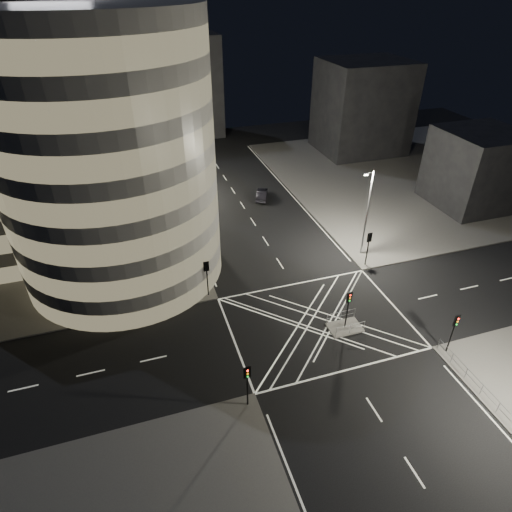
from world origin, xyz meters
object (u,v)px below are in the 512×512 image
object	(u,v)px
street_lamp_left_far	(165,162)
sedan	(262,194)
traffic_signal_nr	(454,327)
central_island	(345,327)
traffic_signal_fl	(207,272)
traffic_signal_nl	(247,379)
traffic_signal_fr	(369,243)
street_lamp_left_near	(188,224)
traffic_signal_island	(348,303)
street_lamp_right_far	(367,211)

from	to	relation	value
street_lamp_left_far	sedan	world-z (taller)	street_lamp_left_far
sedan	traffic_signal_nr	bearing A→B (deg)	122.21
central_island	traffic_signal_nr	bearing A→B (deg)	-37.93
central_island	traffic_signal_fl	xyz separation A→B (m)	(-10.80, 8.30, 2.84)
traffic_signal_nl	central_island	bearing A→B (deg)	26.14
traffic_signal_nl	traffic_signal_fr	size ratio (longest dim) A/B	1.00
traffic_signal_nl	street_lamp_left_near	distance (m)	18.99
traffic_signal_nl	traffic_signal_island	xyz separation A→B (m)	(10.80, 5.30, 0.00)
traffic_signal_fr	central_island	bearing A→B (deg)	-129.33
central_island	street_lamp_left_far	size ratio (longest dim) A/B	0.30
street_lamp_left_near	street_lamp_right_far	xyz separation A→B (m)	(18.87, -3.00, 0.00)
traffic_signal_fr	street_lamp_right_far	size ratio (longest dim) A/B	0.40
traffic_signal_fr	street_lamp_left_near	world-z (taller)	street_lamp_left_near
central_island	traffic_signal_fl	world-z (taller)	traffic_signal_fl
traffic_signal_island	street_lamp_right_far	bearing A→B (deg)	54.70
sedan	street_lamp_right_far	bearing A→B (deg)	132.63
traffic_signal_fr	street_lamp_left_far	xyz separation A→B (m)	(-18.24, 23.20, 2.63)
street_lamp_left_near	street_lamp_right_far	world-z (taller)	same
traffic_signal_fr	traffic_signal_nr	bearing A→B (deg)	-90.00
traffic_signal_fr	sedan	bearing A→B (deg)	106.24
traffic_signal_fr	street_lamp_left_far	distance (m)	29.63
traffic_signal_fl	traffic_signal_nl	xyz separation A→B (m)	(0.00, -13.60, 0.00)
traffic_signal_nr	street_lamp_left_far	world-z (taller)	street_lamp_left_far
traffic_signal_fl	street_lamp_left_far	size ratio (longest dim) A/B	0.40
traffic_signal_nl	street_lamp_left_far	bearing A→B (deg)	90.99
traffic_signal_fl	traffic_signal_fr	bearing A→B (deg)	0.00
traffic_signal_nr	street_lamp_right_far	bearing A→B (deg)	87.70
central_island	street_lamp_left_far	distance (m)	33.95
traffic_signal_fr	traffic_signal_nr	size ratio (longest dim) A/B	1.00
traffic_signal_nr	traffic_signal_fr	bearing A→B (deg)	90.00
traffic_signal_fr	traffic_signal_nr	xyz separation A→B (m)	(0.00, -13.60, 0.00)
sedan	street_lamp_left_near	bearing A→B (deg)	70.64
traffic_signal_fl	traffic_signal_fr	distance (m)	17.60
street_lamp_right_far	street_lamp_left_far	bearing A→B (deg)	131.94
traffic_signal_fl	traffic_signal_nr	world-z (taller)	same
traffic_signal_fr	street_lamp_right_far	world-z (taller)	street_lamp_right_far
street_lamp_left_near	central_island	bearing A→B (deg)	-49.73
traffic_signal_nl	street_lamp_right_far	world-z (taller)	street_lamp_right_far
street_lamp_left_far	street_lamp_right_far	xyz separation A→B (m)	(18.87, -21.00, 0.00)
traffic_signal_nl	traffic_signal_nr	size ratio (longest dim) A/B	1.00
traffic_signal_nl	street_lamp_right_far	bearing A→B (deg)	40.91
traffic_signal_fl	traffic_signal_nr	xyz separation A→B (m)	(17.60, -13.60, 0.00)
central_island	street_lamp_left_far	bearing A→B (deg)	109.95
traffic_signal_fr	street_lamp_left_far	bearing A→B (deg)	128.17
traffic_signal_nr	traffic_signal_island	xyz separation A→B (m)	(-6.80, 5.30, 0.00)
traffic_signal_fl	sedan	distance (m)	22.81
street_lamp_right_far	traffic_signal_island	bearing A→B (deg)	-125.30
traffic_signal_nr	traffic_signal_island	bearing A→B (deg)	142.07
traffic_signal_nl	street_lamp_right_far	size ratio (longest dim) A/B	0.40
traffic_signal_nl	traffic_signal_fr	xyz separation A→B (m)	(17.60, 13.60, 0.00)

